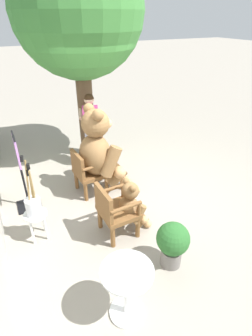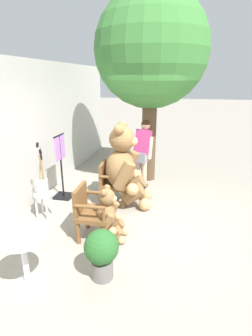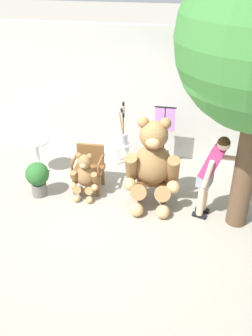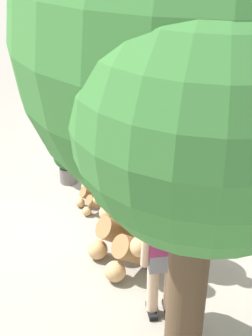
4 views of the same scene
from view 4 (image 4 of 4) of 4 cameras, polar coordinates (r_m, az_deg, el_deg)
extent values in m
plane|color=gray|center=(6.18, -5.27, -8.58)|extent=(60.00, 60.00, 0.00)
cube|color=beige|center=(6.55, 14.43, 6.92)|extent=(10.00, 0.16, 2.80)
cube|color=brown|center=(6.64, -1.66, -1.36)|extent=(0.58, 0.54, 0.07)
cylinder|color=brown|center=(6.86, -4.05, -2.50)|extent=(0.07, 0.07, 0.37)
cylinder|color=brown|center=(6.50, -2.42, -4.36)|extent=(0.07, 0.07, 0.37)
cylinder|color=brown|center=(7.01, -0.90, -1.70)|extent=(0.07, 0.07, 0.37)
cylinder|color=brown|center=(6.66, 0.86, -3.47)|extent=(0.07, 0.07, 0.37)
cube|color=brown|center=(6.61, 0.11, 0.93)|extent=(0.52, 0.08, 0.42)
cylinder|color=brown|center=(6.72, -2.61, 1.47)|extent=(0.08, 0.48, 0.06)
cylinder|color=brown|center=(6.70, -4.22, 0.26)|extent=(0.05, 0.05, 0.22)
cylinder|color=brown|center=(6.32, -0.71, -0.36)|extent=(0.08, 0.48, 0.06)
cylinder|color=brown|center=(6.30, -2.41, -1.66)|extent=(0.05, 0.05, 0.22)
cube|color=brown|center=(5.70, 3.31, -7.02)|extent=(0.60, 0.56, 0.07)
cylinder|color=brown|center=(5.90, 0.31, -8.21)|extent=(0.07, 0.07, 0.37)
cylinder|color=brown|center=(5.59, 2.67, -10.67)|extent=(0.07, 0.07, 0.37)
cylinder|color=brown|center=(6.08, 3.79, -7.04)|extent=(0.07, 0.07, 0.37)
cylinder|color=brown|center=(5.78, 6.27, -9.33)|extent=(0.07, 0.07, 0.37)
cube|color=brown|center=(5.67, 5.36, -4.32)|extent=(0.52, 0.10, 0.42)
cylinder|color=brown|center=(5.73, 2.05, -3.68)|extent=(0.09, 0.48, 0.06)
cylinder|color=brown|center=(5.70, 0.22, -5.17)|extent=(0.05, 0.05, 0.22)
cylinder|color=brown|center=(5.38, 4.81, -6.15)|extent=(0.09, 0.48, 0.06)
cylinder|color=brown|center=(5.35, 2.87, -7.75)|extent=(0.05, 0.05, 0.22)
ellipsoid|color=olive|center=(5.46, 2.30, -4.36)|extent=(0.72, 0.62, 0.78)
sphere|color=olive|center=(5.14, 2.05, 1.14)|extent=(0.49, 0.49, 0.49)
ellipsoid|color=tan|center=(5.06, 0.01, 0.24)|extent=(0.25, 0.20, 0.18)
sphere|color=black|center=(5.06, 0.01, 0.36)|extent=(0.07, 0.07, 0.07)
sphere|color=olive|center=(5.20, 1.29, 4.08)|extent=(0.19, 0.19, 0.19)
sphere|color=olive|center=(4.92, 3.46, 2.51)|extent=(0.19, 0.19, 0.19)
cylinder|color=olive|center=(5.67, -0.73, -2.97)|extent=(0.25, 0.45, 0.59)
sphere|color=tan|center=(5.76, -2.17, -5.48)|extent=(0.23, 0.23, 0.23)
cylinder|color=olive|center=(5.14, 3.16, -6.66)|extent=(0.25, 0.45, 0.59)
sphere|color=tan|center=(5.22, 1.72, -9.57)|extent=(0.23, 0.23, 0.23)
cylinder|color=olive|center=(5.73, -1.34, -7.68)|extent=(0.32, 0.50, 0.46)
sphere|color=tan|center=(5.79, -3.49, -9.88)|extent=(0.25, 0.25, 0.25)
cylinder|color=olive|center=(5.44, 0.75, -9.94)|extent=(0.32, 0.50, 0.46)
sphere|color=tan|center=(5.47, -1.33, -12.50)|extent=(0.25, 0.25, 0.25)
ellipsoid|color=olive|center=(6.58, -3.10, -1.71)|extent=(0.37, 0.32, 0.42)
sphere|color=olive|center=(6.42, -3.34, 0.71)|extent=(0.26, 0.26, 0.26)
ellipsoid|color=tan|center=(6.39, -4.25, 0.34)|extent=(0.13, 0.10, 0.10)
sphere|color=black|center=(6.39, -4.25, 0.39)|extent=(0.04, 0.04, 0.04)
sphere|color=olive|center=(6.46, -3.61, 1.98)|extent=(0.10, 0.10, 0.10)
sphere|color=olive|center=(6.29, -2.88, 1.27)|extent=(0.10, 0.10, 0.10)
cylinder|color=olive|center=(6.72, -4.32, -1.10)|extent=(0.13, 0.23, 0.31)
sphere|color=tan|center=(6.77, -4.95, -2.24)|extent=(0.12, 0.12, 0.12)
cylinder|color=olive|center=(6.41, -2.94, -2.63)|extent=(0.13, 0.23, 0.31)
sphere|color=tan|center=(6.44, -3.55, -3.90)|extent=(0.12, 0.12, 0.12)
cylinder|color=olive|center=(6.74, -4.62, -3.24)|extent=(0.16, 0.26, 0.24)
sphere|color=tan|center=(6.77, -5.59, -4.24)|extent=(0.13, 0.13, 0.13)
cylinder|color=olive|center=(6.56, -3.86, -4.15)|extent=(0.16, 0.26, 0.24)
sphere|color=tan|center=(6.58, -4.79, -5.27)|extent=(0.13, 0.13, 0.13)
cube|color=black|center=(5.17, 3.16, -16.98)|extent=(0.26, 0.15, 0.06)
cylinder|color=beige|center=(4.86, 3.30, -13.34)|extent=(0.12, 0.12, 0.82)
cube|color=black|center=(5.20, 5.19, -16.73)|extent=(0.26, 0.15, 0.06)
cylinder|color=beige|center=(4.90, 5.42, -13.10)|extent=(0.12, 0.12, 0.82)
cube|color=gray|center=(4.70, 4.49, -10.67)|extent=(0.29, 0.35, 0.24)
cube|color=#9E2D66|center=(4.43, 4.90, -8.11)|extent=(0.44, 0.41, 0.58)
sphere|color=beige|center=(4.12, 5.53, -5.19)|extent=(0.21, 0.21, 0.21)
sphere|color=#382314|center=(4.11, 5.54, -4.96)|extent=(0.21, 0.21, 0.21)
cylinder|color=beige|center=(4.26, 8.21, -9.27)|extent=(0.57, 0.24, 0.14)
cylinder|color=beige|center=(4.47, 2.43, -9.58)|extent=(0.18, 0.13, 0.51)
cylinder|color=silver|center=(6.77, 8.63, -0.69)|extent=(0.34, 0.34, 0.03)
cylinder|color=silver|center=(6.86, 9.63, -2.57)|extent=(0.04, 0.04, 0.43)
cylinder|color=silver|center=(7.00, 8.75, -1.81)|extent=(0.04, 0.04, 0.43)
cylinder|color=silver|center=(6.76, 8.23, -2.94)|extent=(0.04, 0.04, 0.43)
cylinder|color=silver|center=(6.91, 7.36, -2.16)|extent=(0.04, 0.04, 0.43)
cylinder|color=silver|center=(6.70, 8.72, 0.39)|extent=(0.22, 0.22, 0.26)
cylinder|color=#997A47|center=(6.56, 8.80, 1.99)|extent=(0.05, 0.05, 0.56)
cylinder|color=black|center=(6.43, 9.01, 4.54)|extent=(0.05, 0.05, 0.08)
cylinder|color=#997A47|center=(6.55, 8.56, 2.50)|extent=(0.12, 0.03, 0.66)
cylinder|color=black|center=(6.40, 8.80, 5.50)|extent=(0.05, 0.05, 0.09)
cylinder|color=#997A47|center=(6.54, 9.12, 2.95)|extent=(0.07, 0.10, 0.78)
cylinder|color=black|center=(6.37, 9.42, 6.45)|extent=(0.05, 0.05, 0.09)
cylinder|color=silver|center=(7.68, -2.13, 5.45)|extent=(0.56, 0.56, 0.03)
cylinder|color=silver|center=(7.83, -2.08, 3.02)|extent=(0.07, 0.07, 0.69)
cylinder|color=silver|center=(7.97, -2.04, 0.88)|extent=(0.40, 0.40, 0.03)
cylinder|color=brown|center=(4.00, 7.69, -11.25)|extent=(0.35, 0.35, 2.34)
sphere|color=#3D7F38|center=(3.17, 9.93, 15.69)|extent=(2.53, 2.53, 2.53)
sphere|color=#3D7F38|center=(2.53, 10.19, 6.42)|extent=(1.52, 1.52, 1.52)
cylinder|color=slate|center=(7.38, -7.01, -0.77)|extent=(0.28, 0.28, 0.26)
sphere|color=#286028|center=(7.22, -7.16, 1.52)|extent=(0.44, 0.44, 0.44)
cube|color=black|center=(6.43, 12.76, -7.47)|extent=(0.40, 0.40, 0.02)
cylinder|color=black|center=(6.07, 13.43, -2.38)|extent=(0.04, 0.04, 1.35)
cylinder|color=black|center=(5.76, 14.17, 3.40)|extent=(0.44, 0.03, 0.03)
cube|color=#B77AD1|center=(5.87, 13.88, 1.10)|extent=(0.40, 0.03, 0.48)
camera|label=1|loc=(8.85, -1.59, 23.62)|focal=28.00mm
camera|label=2|loc=(8.95, -19.30, 18.92)|focal=28.00mm
camera|label=3|loc=(4.97, -75.59, 12.20)|focal=40.00mm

